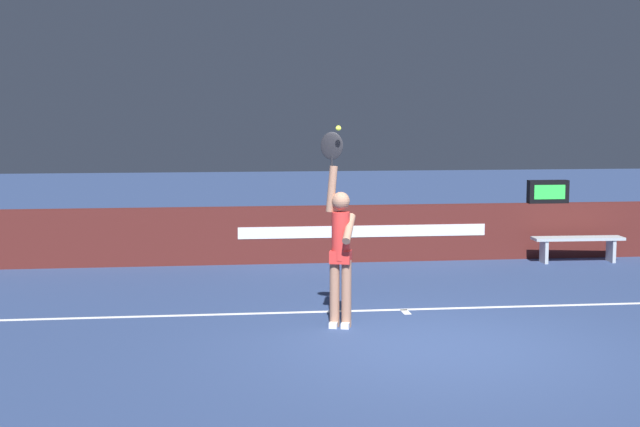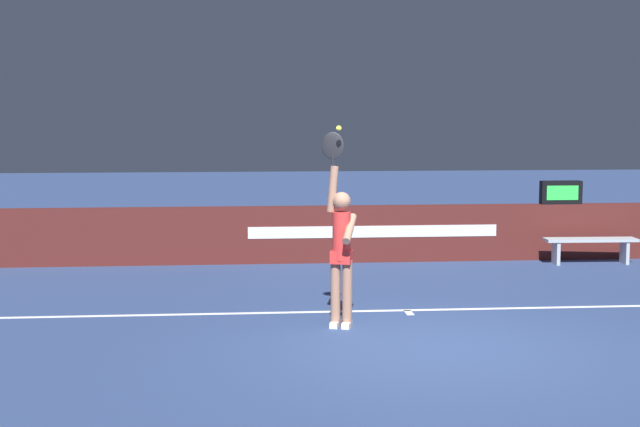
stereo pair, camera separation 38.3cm
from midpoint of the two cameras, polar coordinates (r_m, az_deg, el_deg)
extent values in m
plane|color=navy|center=(10.74, 8.30, -8.19)|extent=(60.00, 60.00, 0.00)
cube|color=white|center=(12.56, 6.30, -5.99)|extent=(12.25, 0.10, 0.00)
cube|color=white|center=(12.42, 6.43, -6.14)|extent=(0.10, 0.30, 0.00)
cube|color=#511D1A|center=(16.37, 3.60, -1.27)|extent=(15.87, 0.21, 1.01)
cube|color=silver|center=(16.27, 4.02, -1.13)|extent=(4.44, 0.01, 0.21)
cube|color=black|center=(17.16, 15.36, 1.27)|extent=(0.74, 0.18, 0.42)
cube|color=#33E54C|center=(17.08, 15.47, 1.24)|extent=(0.58, 0.01, 0.26)
cylinder|color=#A4735B|center=(11.47, 2.67, -5.01)|extent=(0.12, 0.12, 0.85)
cylinder|color=#A4735B|center=(11.49, 1.93, -4.98)|extent=(0.12, 0.12, 0.85)
cube|color=white|center=(11.53, 2.64, -6.92)|extent=(0.17, 0.26, 0.07)
cube|color=white|center=(11.56, 1.90, -6.89)|extent=(0.17, 0.26, 0.07)
cylinder|color=red|center=(11.36, 2.31, -1.41)|extent=(0.23, 0.23, 0.60)
cube|color=red|center=(11.40, 2.31, -2.71)|extent=(0.31, 0.28, 0.16)
sphere|color=#A4735B|center=(11.31, 2.32, 0.77)|extent=(0.23, 0.23, 0.23)
cylinder|color=#A4735B|center=(11.31, 1.77, 1.53)|extent=(0.17, 0.14, 0.57)
cylinder|color=#A4735B|center=(11.27, 2.83, -0.95)|extent=(0.24, 0.50, 0.34)
ellipsoid|color=black|center=(11.28, 1.77, 4.22)|extent=(0.28, 0.11, 0.34)
cylinder|color=black|center=(11.29, 1.77, 3.26)|extent=(0.03, 0.03, 0.18)
sphere|color=#D3E239|center=(11.08, 2.17, 5.32)|extent=(0.07, 0.07, 0.07)
cube|color=#ABB5BD|center=(16.87, 17.10, -1.57)|extent=(1.63, 0.41, 0.05)
cube|color=#ABB5BD|center=(16.69, 15.09, -2.33)|extent=(0.07, 0.32, 0.43)
cube|color=#ABB5BD|center=(17.12, 19.01, -2.25)|extent=(0.07, 0.32, 0.43)
camera|label=1|loc=(0.19, -89.00, 0.11)|focal=51.50mm
camera|label=2|loc=(0.19, 91.00, -0.11)|focal=51.50mm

